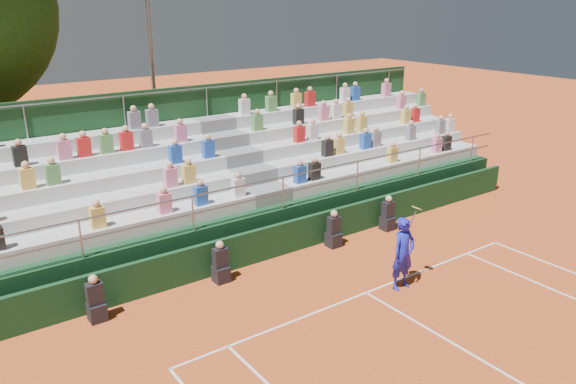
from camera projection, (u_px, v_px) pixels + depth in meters
ground at (366, 293)px, 14.56m from camera, size 90.00×90.00×0.00m
courtside_wall at (294, 235)px, 16.87m from camera, size 20.00×0.15×1.00m
line_officials at (274, 250)px, 15.95m from camera, size 9.99×0.40×1.19m
grandstand at (238, 189)px, 19.18m from camera, size 20.00×5.20×4.40m
tennis_player at (403, 253)px, 14.54m from camera, size 0.89×0.48×2.22m
floodlight_mast at (152, 67)px, 22.51m from camera, size 0.60×0.25×7.98m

